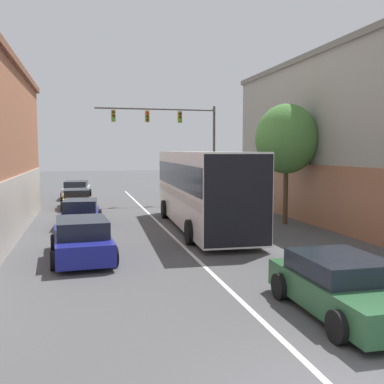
% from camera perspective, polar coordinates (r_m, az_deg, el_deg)
% --- Properties ---
extents(lane_center_line, '(0.14, 42.16, 0.01)m').
position_cam_1_polar(lane_center_line, '(21.17, -3.24, -4.89)').
color(lane_center_line, silver).
rests_on(lane_center_line, ground_plane).
extents(building_right_storefront, '(7.61, 20.89, 8.70)m').
position_cam_1_polar(building_right_storefront, '(25.32, 22.47, 6.52)').
color(building_right_storefront, '#9E998E').
rests_on(building_right_storefront, ground_plane).
extents(bus, '(3.25, 11.70, 3.69)m').
position_cam_1_polar(bus, '(21.52, 1.34, 0.81)').
color(bus, silver).
rests_on(bus, ground_plane).
extents(hatchback_foreground, '(2.17, 4.33, 1.31)m').
position_cam_1_polar(hatchback_foreground, '(11.02, 18.65, -11.32)').
color(hatchback_foreground, '#285633').
rests_on(hatchback_foreground, ground_plane).
extents(parked_car_left_near, '(2.13, 4.29, 1.25)m').
position_cam_1_polar(parked_car_left_near, '(30.27, -14.48, -0.85)').
color(parked_car_left_near, orange).
rests_on(parked_car_left_near, ground_plane).
extents(parked_car_left_mid, '(2.36, 4.78, 1.36)m').
position_cam_1_polar(parked_car_left_mid, '(36.75, -14.45, 0.28)').
color(parked_car_left_mid, silver).
rests_on(parked_car_left_mid, ground_plane).
extents(parked_car_left_far, '(2.16, 3.92, 1.34)m').
position_cam_1_polar(parked_car_left_far, '(22.90, -13.97, -2.66)').
color(parked_car_left_far, navy).
rests_on(parked_car_left_far, ground_plane).
extents(parked_car_left_distant, '(2.31, 4.64, 1.42)m').
position_cam_1_polar(parked_car_left_distant, '(16.07, -13.81, -5.86)').
color(parked_car_left_distant, navy).
rests_on(parked_car_left_distant, ground_plane).
extents(traffic_signal_gantry, '(8.58, 0.36, 6.95)m').
position_cam_1_polar(traffic_signal_gantry, '(32.27, -1.97, 7.82)').
color(traffic_signal_gantry, '#514C47').
rests_on(traffic_signal_gantry, ground_plane).
extents(street_tree_near, '(3.19, 2.87, 6.09)m').
position_cam_1_polar(street_tree_near, '(23.25, 11.92, 6.59)').
color(street_tree_near, '#4C3823').
rests_on(street_tree_near, ground_plane).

